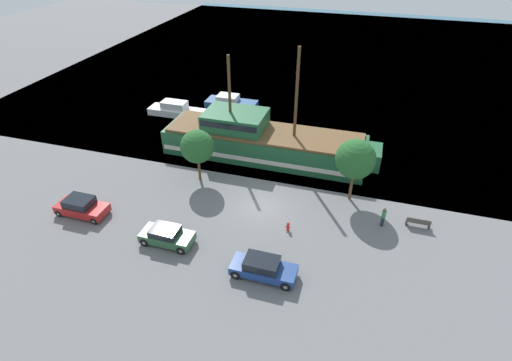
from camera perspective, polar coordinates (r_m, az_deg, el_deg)
ground_plane at (r=33.58m, az=0.78°, el=-3.82°), size 160.00×160.00×0.00m
water_surface at (r=72.88m, az=10.92°, el=16.96°), size 80.00×80.00×0.00m
pirate_ship at (r=40.04m, az=0.84°, el=5.70°), size 21.27×5.40×11.17m
moored_boat_dockside at (r=51.57m, az=-3.63°, el=11.05°), size 6.45×2.49×1.51m
moored_boat_outer at (r=50.04m, az=-11.07°, el=9.82°), size 7.52×2.14×1.71m
parked_car_curb_front at (r=27.42m, az=1.02°, el=-12.37°), size 4.46×1.81×1.47m
parked_car_curb_mid at (r=30.52m, az=-12.64°, el=-7.70°), size 3.93×1.82×1.36m
parked_car_curb_rear at (r=35.39m, az=-23.68°, el=-3.44°), size 4.17×1.91×1.52m
fire_hydrant at (r=31.14m, az=4.60°, el=-6.52°), size 0.42×0.25×0.76m
bench_promenade_east at (r=33.82m, az=22.17°, el=-5.55°), size 1.80×0.45×0.85m
pedestrian_walking_near at (r=32.71m, az=17.73°, el=-4.99°), size 0.32×0.32×1.72m
tree_row_east at (r=35.62m, az=-8.40°, el=4.81°), size 2.99×2.99×4.94m
tree_row_mideast at (r=33.34m, az=14.03°, el=2.96°), size 3.30×3.30×5.62m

